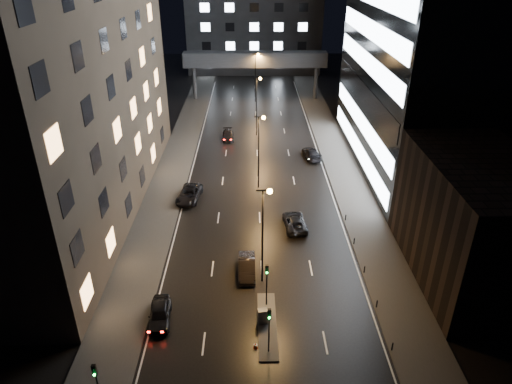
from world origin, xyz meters
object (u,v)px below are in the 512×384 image
car_away_c (189,194)px  car_toward_b (311,153)px  car_away_a (160,314)px  car_toward_a (295,222)px  car_away_b (247,267)px  car_away_d (228,135)px  utility_cabinet (263,316)px

car_away_c → car_toward_b: size_ratio=1.07×
car_toward_b → car_away_c: bearing=29.6°
car_away_a → car_toward_a: (13.02, 15.05, -0.05)m
car_away_b → car_toward_a: (5.52, 8.52, -0.06)m
car_away_c → car_toward_a: 14.71m
car_away_a → car_away_c: car_away_c is taller
car_away_c → car_away_d: size_ratio=1.22×
car_away_c → car_away_b: bearing=-56.8°
car_away_d → car_toward_b: (13.29, -8.23, 0.09)m
car_away_c → car_away_d: bearing=86.4°
car_toward_b → utility_cabinet: (-8.48, -35.61, 0.07)m
car_away_b → car_toward_a: size_ratio=0.91×
car_away_a → car_away_d: bearing=79.5°
car_toward_b → car_toward_a: bearing=70.1°
car_away_b → utility_cabinet: (1.40, -6.99, 0.06)m
car_toward_a → car_toward_b: car_toward_b is taller
car_toward_a → car_toward_b: size_ratio=0.98×
car_toward_a → car_away_a: bearing=44.6°
car_away_b → car_away_c: car_away_c is taller
car_away_a → car_away_b: size_ratio=0.95×
car_away_c → utility_cabinet: 24.08m
car_toward_b → car_away_b: bearing=63.3°
car_away_d → car_away_b: bearing=-88.4°
car_away_a → car_toward_b: size_ratio=0.85×
car_away_b → utility_cabinet: 7.13m
car_away_b → car_toward_b: car_away_b is taller
car_away_a → car_toward_a: size_ratio=0.87×
car_away_c → car_away_d: (4.10, 21.47, -0.11)m
car_toward_a → car_away_d: bearing=-77.1°
car_away_a → car_away_c: bearing=84.9°
car_away_b → car_toward_b: 30.28m
car_away_b → car_away_d: car_away_b is taller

